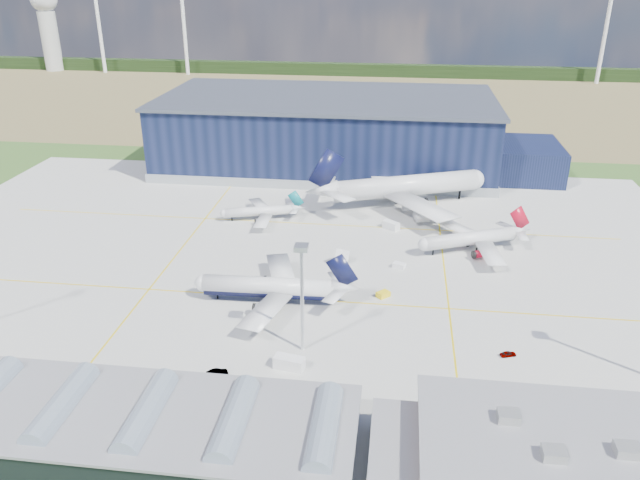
{
  "coord_description": "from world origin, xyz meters",
  "views": [
    {
      "loc": [
        26.97,
        -133.65,
        70.96
      ],
      "look_at": [
        8.33,
        9.69,
        6.35
      ],
      "focal_mm": 35.0,
      "sensor_mm": 36.0,
      "label": 1
    }
  ],
  "objects_px": {
    "gse_van_a": "(289,363)",
    "car_b": "(217,373)",
    "gse_cart_a": "(272,283)",
    "gse_cart_b": "(399,266)",
    "ops_building": "(577,461)",
    "hangar": "(335,135)",
    "airliner_widebody": "(407,175)",
    "airliner_red": "(470,232)",
    "airliner_regional": "(258,207)",
    "gse_tug_b": "(383,294)",
    "airstair": "(342,259)",
    "light_mast_center": "(302,281)",
    "airliner_navy": "(268,278)",
    "car_a": "(508,354)",
    "gse_tug_a": "(3,366)",
    "gse_van_b": "(391,225)",
    "gse_van_c": "(327,398)"
  },
  "relations": [
    {
      "from": "hangar",
      "to": "gse_cart_a",
      "type": "bearing_deg",
      "value": -92.55
    },
    {
      "from": "airliner_regional",
      "to": "airliner_navy",
      "type": "bearing_deg",
      "value": 88.53
    },
    {
      "from": "ops_building",
      "to": "airliner_red",
      "type": "distance_m",
      "value": 82.4
    },
    {
      "from": "hangar",
      "to": "car_a",
      "type": "xyz_separation_m",
      "value": [
        47.64,
        -121.91,
        -11.07
      ]
    },
    {
      "from": "hangar",
      "to": "ops_building",
      "type": "height_order",
      "value": "hangar"
    },
    {
      "from": "gse_tug_a",
      "to": "gse_van_c",
      "type": "height_order",
      "value": "gse_van_c"
    },
    {
      "from": "airliner_red",
      "to": "airliner_regional",
      "type": "height_order",
      "value": "airliner_red"
    },
    {
      "from": "hangar",
      "to": "gse_tug_a",
      "type": "xyz_separation_m",
      "value": [
        -48.43,
        -138.73,
        -10.88
      ]
    },
    {
      "from": "airliner_navy",
      "to": "gse_cart_b",
      "type": "distance_m",
      "value": 36.53
    },
    {
      "from": "gse_cart_b",
      "to": "airliner_navy",
      "type": "bearing_deg",
      "value": 147.75
    },
    {
      "from": "airliner_navy",
      "to": "airliner_widebody",
      "type": "xyz_separation_m",
      "value": [
        30.69,
        67.0,
        3.59
      ]
    },
    {
      "from": "gse_cart_a",
      "to": "gse_cart_b",
      "type": "xyz_separation_m",
      "value": [
        30.22,
        13.26,
        0.03
      ]
    },
    {
      "from": "hangar",
      "to": "airliner_red",
      "type": "distance_m",
      "value": 85.38
    },
    {
      "from": "airliner_navy",
      "to": "gse_van_c",
      "type": "height_order",
      "value": "airliner_navy"
    },
    {
      "from": "ops_building",
      "to": "airliner_regional",
      "type": "bearing_deg",
      "value": 125.48
    },
    {
      "from": "car_b",
      "to": "airliner_regional",
      "type": "bearing_deg",
      "value": -17.45
    },
    {
      "from": "hangar",
      "to": "light_mast_center",
      "type": "bearing_deg",
      "value": -86.7
    },
    {
      "from": "airliner_red",
      "to": "airliner_widebody",
      "type": "xyz_separation_m",
      "value": [
        -16.95,
        33.0,
        4.34
      ]
    },
    {
      "from": "hangar",
      "to": "airliner_red",
      "type": "height_order",
      "value": "hangar"
    },
    {
      "from": "car_b",
      "to": "airliner_red",
      "type": "bearing_deg",
      "value": -63.64
    },
    {
      "from": "ops_building",
      "to": "gse_tug_b",
      "type": "height_order",
      "value": "ops_building"
    },
    {
      "from": "gse_cart_a",
      "to": "gse_van_c",
      "type": "relative_size",
      "value": 0.59
    },
    {
      "from": "car_a",
      "to": "gse_tug_b",
      "type": "bearing_deg",
      "value": 31.5
    },
    {
      "from": "airliner_regional",
      "to": "gse_cart_b",
      "type": "relative_size",
      "value": 8.37
    },
    {
      "from": "airliner_widebody",
      "to": "gse_van_a",
      "type": "bearing_deg",
      "value": -125.47
    },
    {
      "from": "gse_tug_b",
      "to": "car_b",
      "type": "relative_size",
      "value": 0.74
    },
    {
      "from": "ops_building",
      "to": "airliner_navy",
      "type": "height_order",
      "value": "airliner_navy"
    },
    {
      "from": "airliner_widebody",
      "to": "car_b",
      "type": "distance_m",
      "value": 102.15
    },
    {
      "from": "ops_building",
      "to": "car_b",
      "type": "height_order",
      "value": "ops_building"
    },
    {
      "from": "gse_van_a",
      "to": "gse_cart_b",
      "type": "distance_m",
      "value": 50.03
    },
    {
      "from": "ops_building",
      "to": "gse_van_c",
      "type": "distance_m",
      "value": 40.82
    },
    {
      "from": "airliner_widebody",
      "to": "gse_tug_b",
      "type": "xyz_separation_m",
      "value": [
        -4.86,
        -61.39,
        -9.15
      ]
    },
    {
      "from": "gse_van_c",
      "to": "ops_building",
      "type": "bearing_deg",
      "value": -97.51
    },
    {
      "from": "gse_van_b",
      "to": "airstair",
      "type": "xyz_separation_m",
      "value": [
        -11.83,
        -25.01,
        0.4
      ]
    },
    {
      "from": "light_mast_center",
      "to": "airliner_navy",
      "type": "xyz_separation_m",
      "value": [
        -10.66,
        18.0,
        -9.23
      ]
    },
    {
      "from": "airliner_navy",
      "to": "light_mast_center",
      "type": "bearing_deg",
      "value": 119.15
    },
    {
      "from": "light_mast_center",
      "to": "airliner_red",
      "type": "xyz_separation_m",
      "value": [
        36.98,
        52.0,
        -9.98
      ]
    },
    {
      "from": "gse_tug_b",
      "to": "airstair",
      "type": "xyz_separation_m",
      "value": [
        -11.08,
        15.65,
        0.9
      ]
    },
    {
      "from": "airliner_red",
      "to": "gse_cart_a",
      "type": "distance_m",
      "value": 55.37
    },
    {
      "from": "gse_van_b",
      "to": "car_b",
      "type": "xyz_separation_m",
      "value": [
        -30.46,
        -74.96,
        -0.48
      ]
    },
    {
      "from": "gse_cart_a",
      "to": "airstair",
      "type": "bearing_deg",
      "value": 31.27
    },
    {
      "from": "gse_van_a",
      "to": "car_b",
      "type": "bearing_deg",
      "value": 117.73
    },
    {
      "from": "ops_building",
      "to": "airliner_red",
      "type": "relative_size",
      "value": 1.37
    },
    {
      "from": "gse_van_a",
      "to": "airliner_navy",
      "type": "bearing_deg",
      "value": 30.7
    },
    {
      "from": "car_b",
      "to": "light_mast_center",
      "type": "bearing_deg",
      "value": -77.91
    },
    {
      "from": "hangar",
      "to": "car_b",
      "type": "xyz_separation_m",
      "value": [
        -7.36,
        -135.49,
        -10.95
      ]
    },
    {
      "from": "hangar",
      "to": "airstair",
      "type": "relative_size",
      "value": 30.09
    },
    {
      "from": "hangar",
      "to": "gse_van_a",
      "type": "xyz_separation_m",
      "value": [
        5.62,
        -131.45,
        -10.35
      ]
    },
    {
      "from": "airliner_regional",
      "to": "hangar",
      "type": "bearing_deg",
      "value": -122.32
    },
    {
      "from": "airliner_widebody",
      "to": "airstair",
      "type": "xyz_separation_m",
      "value": [
        -15.94,
        -45.74,
        -8.25
      ]
    }
  ]
}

